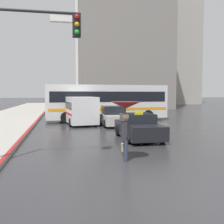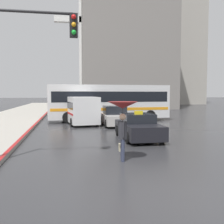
# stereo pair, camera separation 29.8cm
# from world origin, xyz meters

# --- Properties ---
(ground_plane) EXTENTS (300.00, 300.00, 0.00)m
(ground_plane) POSITION_xyz_m (0.00, 0.00, 0.00)
(ground_plane) COLOR #2D2D30
(taxi) EXTENTS (1.91, 4.03, 1.51)m
(taxi) POSITION_xyz_m (1.80, 7.62, 0.63)
(taxi) COLOR black
(taxi) RESTS_ON ground_plane
(sedan_red) EXTENTS (1.91, 4.07, 1.50)m
(sedan_red) POSITION_xyz_m (1.66, 13.72, 0.67)
(sedan_red) COLOR #B7B2AD
(sedan_red) RESTS_ON ground_plane
(ambulance_van) EXTENTS (2.62, 5.41, 2.18)m
(ambulance_van) POSITION_xyz_m (-0.84, 15.28, 1.21)
(ambulance_van) COLOR silver
(ambulance_van) RESTS_ON ground_plane
(city_bus) EXTENTS (10.85, 3.37, 3.18)m
(city_bus) POSITION_xyz_m (1.78, 17.23, 1.77)
(city_bus) COLOR silver
(city_bus) RESTS_ON ground_plane
(pedestrian_with_umbrella) EXTENTS (1.08, 1.08, 2.15)m
(pedestrian_with_umbrella) POSITION_xyz_m (-0.01, 3.24, 1.74)
(pedestrian_with_umbrella) COLOR #2D3347
(pedestrian_with_umbrella) RESTS_ON ground_plane
(traffic_light) EXTENTS (3.31, 0.38, 5.50)m
(traffic_light) POSITION_xyz_m (-3.50, 3.53, 3.82)
(traffic_light) COLOR black
(traffic_light) RESTS_ON ground_plane
(building_tower_near) EXTENTS (14.80, 8.00, 32.52)m
(building_tower_near) POSITION_xyz_m (7.85, 35.97, 16.26)
(building_tower_near) COLOR gray
(building_tower_near) RESTS_ON ground_plane
(building_tower_far) EXTENTS (14.79, 10.76, 38.32)m
(building_tower_far) POSITION_xyz_m (21.45, 53.34, 19.16)
(building_tower_far) COLOR #A39E93
(building_tower_far) RESTS_ON ground_plane
(monument_cross) EXTENTS (8.42, 0.90, 19.14)m
(monument_cross) POSITION_xyz_m (0.55, 35.72, 10.86)
(monument_cross) COLOR white
(monument_cross) RESTS_ON ground_plane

